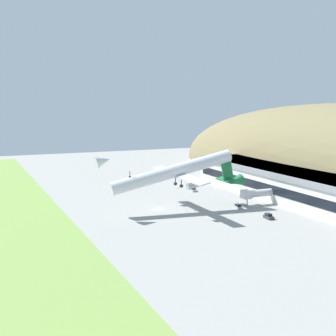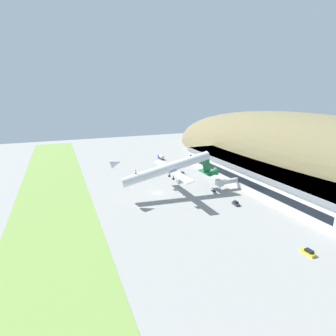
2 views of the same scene
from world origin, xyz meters
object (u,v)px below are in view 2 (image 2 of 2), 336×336
Objects in this scene: cargo_airplane at (169,169)px; service_car_3 at (236,203)px; service_car_2 at (213,192)px; traffic_cone_0 at (173,172)px; terminal_building at (254,173)px; service_car_0 at (308,252)px; fuel_truck at (161,157)px; service_car_1 at (183,173)px; jetway_0 at (226,182)px.

cargo_airplane is 32.99m from service_car_3.
traffic_cone_0 is (-39.79, -3.80, -0.31)m from service_car_2.
service_car_2 is at bearing -85.22° from terminal_building.
fuel_truck reaches higher than service_car_0.
fuel_truck is at bearing 178.63° from service_car_0.
service_car_2 is 39.97m from traffic_cone_0.
cargo_airplane is (-3.81, -46.14, 6.41)m from terminal_building.
terminal_building is at bearing 85.29° from cargo_airplane.
service_car_0 is at bearing -0.59° from service_car_1.
service_car_1 is 32.87m from service_car_2.
fuel_truck is 34.35m from traffic_cone_0.
cargo_airplane is at bearing -18.11° from fuel_truck.
traffic_cone_0 is (-37.74, -12.12, -3.71)m from jetway_0.
service_car_3 is at bearing 1.73° from service_car_1.
fuel_truck reaches higher than service_car_1.
cargo_airplane is (-3.91, -28.73, 8.71)m from jetway_0.
service_car_2 is at bearing 0.70° from service_car_1.
service_car_3 is (-37.77, 2.37, 0.07)m from service_car_0.
traffic_cone_0 is at bearing -162.19° from jetway_0.
service_car_3 reaches higher than service_car_0.
service_car_1 is (-86.65, 0.90, 0.01)m from service_car_0.
jetway_0 is 30.27m from cargo_airplane.
service_car_3 is 0.50× the size of fuel_truck.
traffic_cone_0 is at bearing -153.84° from service_car_1.
terminal_building is 62.38m from service_car_0.
service_car_3 is at bearing 4.99° from traffic_cone_0.
service_car_0 reaches higher than traffic_cone_0.
cargo_airplane reaches higher than service_car_3.
traffic_cone_0 is at bearing -141.88° from terminal_building.
service_car_0 is (55.83, -9.62, -3.37)m from jetway_0.
terminal_building is 48.22m from traffic_cone_0.
jetway_0 is 71.97m from fuel_truck.
traffic_cone_0 is (-37.64, -29.53, -6.01)m from terminal_building.
jetway_0 is 20.41× the size of traffic_cone_0.
service_car_2 is at bearing -1.35° from fuel_truck.
jetway_0 reaches higher than service_car_3.
service_car_0 is at bearing 17.74° from cargo_airplane.
terminal_building is 185.94× the size of traffic_cone_0.
jetway_0 is 2.84× the size of service_car_0.
fuel_truck is (-40.80, 2.14, 0.84)m from service_car_1.
service_car_3 reaches higher than traffic_cone_0.
jetway_0 is (0.10, -17.41, -2.30)m from terminal_building.
service_car_2 is 16.05m from service_car_3.
jetway_0 is 2.95× the size of service_car_2.
service_car_1 reaches higher than service_car_2.
service_car_2 is (32.87, 0.40, -0.03)m from service_car_1.
jetway_0 is 19.74m from service_car_3.
fuel_truck is (-71.52, -23.99, -4.83)m from terminal_building.
jetway_0 is at bearing 103.82° from service_car_2.
cargo_airplane is 72.13m from fuel_truck.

